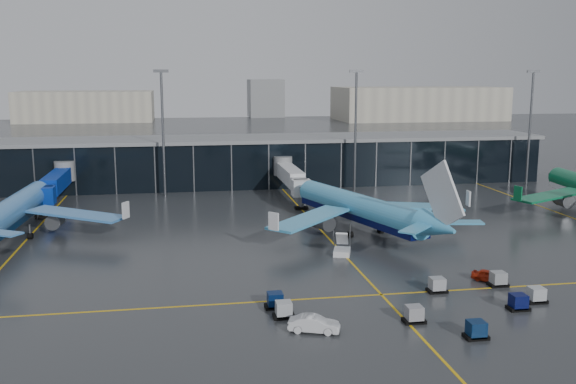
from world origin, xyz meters
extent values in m
plane|color=#282B2D|center=(0.00, 0.00, 0.00)|extent=(600.00, 600.00, 0.00)
cube|color=black|center=(0.00, 62.00, 5.00)|extent=(140.00, 16.00, 10.00)
cube|color=slate|center=(0.00, 62.00, 10.30)|extent=(142.00, 17.00, 0.80)
cylinder|color=#595B60|center=(-35.00, 53.50, 5.20)|extent=(4.00, 4.00, 4.00)
cube|color=navy|center=(-35.00, 40.00, 4.40)|extent=(3.00, 24.00, 3.00)
cylinder|color=#595B60|center=(-35.00, 32.50, 1.30)|extent=(1.00, 1.00, 2.60)
cylinder|color=#595B60|center=(10.00, 53.50, 5.20)|extent=(4.00, 4.00, 4.00)
cube|color=silver|center=(10.00, 40.00, 4.40)|extent=(3.00, 24.00, 3.00)
cylinder|color=#595B60|center=(10.00, 32.50, 1.30)|extent=(1.00, 1.00, 2.60)
cylinder|color=#595B60|center=(-15.00, 50.00, 12.50)|extent=(0.50, 0.50, 25.00)
cube|color=#595B60|center=(-15.00, 50.00, 25.20)|extent=(3.00, 0.40, 0.60)
cylinder|color=#595B60|center=(25.00, 50.00, 12.50)|extent=(0.50, 0.50, 25.00)
cube|color=#595B60|center=(25.00, 50.00, 25.20)|extent=(3.00, 0.40, 0.60)
cylinder|color=#595B60|center=(65.00, 50.00, 12.50)|extent=(0.50, 0.50, 25.00)
cube|color=#595B60|center=(65.00, 50.00, 25.20)|extent=(3.00, 0.40, 0.60)
cube|color=#B2AD99|center=(120.00, 260.00, 9.00)|extent=(90.00, 42.00, 18.00)
cube|color=#B2AD99|center=(-60.00, 280.00, 8.00)|extent=(70.00, 38.00, 16.00)
cube|color=#B2AD99|center=(40.00, 300.00, 11.00)|extent=(20.00, 20.00, 22.00)
cube|color=gold|center=(-35.00, 20.00, 0.01)|extent=(0.30, 120.00, 0.02)
cube|color=gold|center=(10.00, 20.00, 0.01)|extent=(0.30, 120.00, 0.02)
cube|color=gold|center=(55.00, 20.00, 0.01)|extent=(0.30, 120.00, 0.02)
cube|color=gold|center=(10.00, -15.00, 0.01)|extent=(220.00, 0.30, 0.02)
cube|color=black|center=(16.51, -15.27, 0.18)|extent=(2.20, 1.50, 0.36)
cube|color=gray|center=(16.51, -15.27, 0.95)|extent=(1.60, 1.50, 1.50)
cube|color=black|center=(22.74, -22.01, 0.18)|extent=(2.20, 1.50, 0.36)
cube|color=#040A3A|center=(22.74, -22.01, 0.95)|extent=(1.60, 1.50, 1.50)
cube|color=black|center=(24.44, -14.42, 0.18)|extent=(2.20, 1.50, 0.36)
cube|color=gray|center=(24.44, -14.42, 0.95)|extent=(1.60, 1.50, 1.50)
cube|color=black|center=(25.83, -20.26, 0.18)|extent=(2.20, 1.50, 0.36)
cube|color=#9A9FA3|center=(25.83, -20.26, 0.95)|extent=(1.60, 1.50, 1.50)
cube|color=black|center=(-2.44, -17.15, 0.18)|extent=(2.20, 1.50, 0.36)
cube|color=#051740|center=(-2.44, -17.15, 0.95)|extent=(1.60, 1.50, 1.50)
cube|color=black|center=(10.66, -23.47, 0.18)|extent=(2.20, 1.50, 0.36)
cube|color=gray|center=(10.66, -23.47, 0.95)|extent=(1.60, 1.50, 1.50)
cube|color=black|center=(-1.99, -20.03, 0.18)|extent=(2.20, 1.50, 0.36)
cube|color=#9BA0A4|center=(-1.99, -20.03, 0.95)|extent=(1.60, 1.50, 1.50)
cube|color=black|center=(14.97, -28.24, 0.18)|extent=(2.20, 1.50, 0.36)
cube|color=#041A3C|center=(14.97, -28.24, 0.95)|extent=(1.60, 1.50, 1.50)
cube|color=silver|center=(9.72, 1.61, 0.40)|extent=(3.09, 3.73, 0.80)
cube|color=silver|center=(9.72, 1.61, 2.30)|extent=(2.40, 3.19, 2.29)
imported|color=#AB230D|center=(24.17, -12.71, 0.70)|extent=(4.04, 4.10, 1.40)
imported|color=silver|center=(0.28, -24.17, 0.81)|extent=(5.24, 3.24, 1.63)
camera|label=1|loc=(-12.08, -81.21, 24.35)|focal=40.00mm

